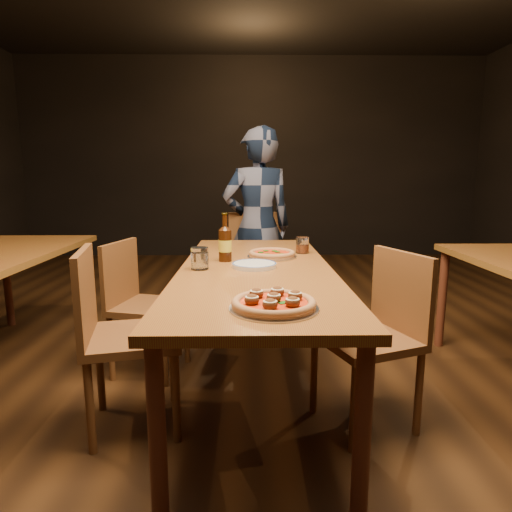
{
  "coord_description": "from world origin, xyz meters",
  "views": [
    {
      "loc": [
        -0.03,
        -2.22,
        1.22
      ],
      "look_at": [
        0.0,
        -0.05,
        0.82
      ],
      "focal_mm": 30.0,
      "sensor_mm": 36.0,
      "label": 1
    }
  ],
  "objects_px": {
    "chair_end": "(258,268)",
    "plate_stack": "(254,265)",
    "chair_main_nw": "(133,336)",
    "diner": "(258,227)",
    "water_glass": "(200,258)",
    "chair_main_e": "(366,337)",
    "amber_glass": "(302,245)",
    "pizza_margherita": "(272,254)",
    "chair_main_sw": "(149,305)",
    "beer_bottle": "(225,244)",
    "table_main": "(256,280)",
    "pizza_meatball": "(274,303)"
  },
  "relations": [
    {
      "from": "beer_bottle",
      "to": "diner",
      "type": "bearing_deg",
      "value": 79.94
    },
    {
      "from": "table_main",
      "to": "pizza_margherita",
      "type": "xyz_separation_m",
      "value": [
        0.1,
        0.3,
        0.09
      ]
    },
    {
      "from": "pizza_meatball",
      "to": "water_glass",
      "type": "bearing_deg",
      "value": 116.75
    },
    {
      "from": "plate_stack",
      "to": "water_glass",
      "type": "bearing_deg",
      "value": -171.12
    },
    {
      "from": "water_glass",
      "to": "chair_main_e",
      "type": "bearing_deg",
      "value": -14.4
    },
    {
      "from": "chair_main_sw",
      "to": "plate_stack",
      "type": "xyz_separation_m",
      "value": [
        0.65,
        -0.35,
        0.33
      ]
    },
    {
      "from": "table_main",
      "to": "diner",
      "type": "bearing_deg",
      "value": 88.55
    },
    {
      "from": "chair_main_nw",
      "to": "chair_end",
      "type": "height_order",
      "value": "chair_end"
    },
    {
      "from": "chair_main_sw",
      "to": "water_glass",
      "type": "xyz_separation_m",
      "value": [
        0.37,
        -0.4,
        0.37
      ]
    },
    {
      "from": "table_main",
      "to": "water_glass",
      "type": "relative_size",
      "value": 17.45
    },
    {
      "from": "chair_main_sw",
      "to": "chair_end",
      "type": "distance_m",
      "value": 1.12
    },
    {
      "from": "table_main",
      "to": "beer_bottle",
      "type": "height_order",
      "value": "beer_bottle"
    },
    {
      "from": "chair_main_e",
      "to": "beer_bottle",
      "type": "height_order",
      "value": "beer_bottle"
    },
    {
      "from": "pizza_margherita",
      "to": "chair_main_nw",
      "type": "bearing_deg",
      "value": -141.66
    },
    {
      "from": "water_glass",
      "to": "table_main",
      "type": "bearing_deg",
      "value": 8.6
    },
    {
      "from": "table_main",
      "to": "chair_end",
      "type": "distance_m",
      "value": 1.25
    },
    {
      "from": "chair_main_sw",
      "to": "chair_main_e",
      "type": "bearing_deg",
      "value": -103.34
    },
    {
      "from": "chair_main_nw",
      "to": "water_glass",
      "type": "height_order",
      "value": "chair_main_nw"
    },
    {
      "from": "chair_end",
      "to": "plate_stack",
      "type": "xyz_separation_m",
      "value": [
        -0.04,
        -1.23,
        0.28
      ]
    },
    {
      "from": "chair_main_nw",
      "to": "diner",
      "type": "height_order",
      "value": "diner"
    },
    {
      "from": "chair_main_e",
      "to": "beer_bottle",
      "type": "bearing_deg",
      "value": -141.89
    },
    {
      "from": "chair_end",
      "to": "beer_bottle",
      "type": "bearing_deg",
      "value": -106.19
    },
    {
      "from": "table_main",
      "to": "chair_main_sw",
      "type": "xyz_separation_m",
      "value": [
        -0.66,
        0.35,
        -0.24
      ]
    },
    {
      "from": "beer_bottle",
      "to": "water_glass",
      "type": "height_order",
      "value": "beer_bottle"
    },
    {
      "from": "table_main",
      "to": "chair_end",
      "type": "height_order",
      "value": "chair_end"
    },
    {
      "from": "pizza_margherita",
      "to": "water_glass",
      "type": "bearing_deg",
      "value": -139.12
    },
    {
      "from": "pizza_meatball",
      "to": "plate_stack",
      "type": "relative_size",
      "value": 1.38
    },
    {
      "from": "chair_main_sw",
      "to": "chair_end",
      "type": "relative_size",
      "value": 0.9
    },
    {
      "from": "chair_main_nw",
      "to": "diner",
      "type": "bearing_deg",
      "value": -33.99
    },
    {
      "from": "chair_main_sw",
      "to": "beer_bottle",
      "type": "xyz_separation_m",
      "value": [
        0.49,
        -0.18,
        0.41
      ]
    },
    {
      "from": "table_main",
      "to": "pizza_margherita",
      "type": "height_order",
      "value": "pizza_margherita"
    },
    {
      "from": "pizza_meatball",
      "to": "beer_bottle",
      "type": "height_order",
      "value": "beer_bottle"
    },
    {
      "from": "pizza_meatball",
      "to": "amber_glass",
      "type": "height_order",
      "value": "amber_glass"
    },
    {
      "from": "amber_glass",
      "to": "diner",
      "type": "bearing_deg",
      "value": 106.39
    },
    {
      "from": "water_glass",
      "to": "amber_glass",
      "type": "distance_m",
      "value": 0.76
    },
    {
      "from": "chair_main_e",
      "to": "amber_glass",
      "type": "xyz_separation_m",
      "value": [
        -0.23,
        0.68,
        0.35
      ]
    },
    {
      "from": "chair_end",
      "to": "beer_bottle",
      "type": "height_order",
      "value": "beer_bottle"
    },
    {
      "from": "pizza_margherita",
      "to": "plate_stack",
      "type": "xyz_separation_m",
      "value": [
        -0.11,
        -0.3,
        -0.01
      ]
    },
    {
      "from": "amber_glass",
      "to": "water_glass",
      "type": "bearing_deg",
      "value": -141.38
    },
    {
      "from": "water_glass",
      "to": "amber_glass",
      "type": "height_order",
      "value": "water_glass"
    },
    {
      "from": "plate_stack",
      "to": "beer_bottle",
      "type": "relative_size",
      "value": 0.89
    },
    {
      "from": "beer_bottle",
      "to": "table_main",
      "type": "bearing_deg",
      "value": -45.07
    },
    {
      "from": "plate_stack",
      "to": "diner",
      "type": "bearing_deg",
      "value": 88.18
    },
    {
      "from": "chair_main_e",
      "to": "chair_main_sw",
      "type": "bearing_deg",
      "value": -137.62
    },
    {
      "from": "amber_glass",
      "to": "diner",
      "type": "height_order",
      "value": "diner"
    },
    {
      "from": "pizza_margherita",
      "to": "amber_glass",
      "type": "bearing_deg",
      "value": 33.73
    },
    {
      "from": "chair_main_e",
      "to": "chair_end",
      "type": "relative_size",
      "value": 0.93
    },
    {
      "from": "chair_main_nw",
      "to": "diner",
      "type": "distance_m",
      "value": 1.74
    },
    {
      "from": "amber_glass",
      "to": "pizza_margherita",
      "type": "bearing_deg",
      "value": -146.27
    },
    {
      "from": "pizza_margherita",
      "to": "amber_glass",
      "type": "distance_m",
      "value": 0.24
    }
  ]
}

